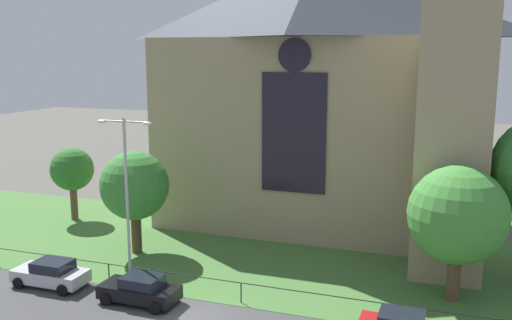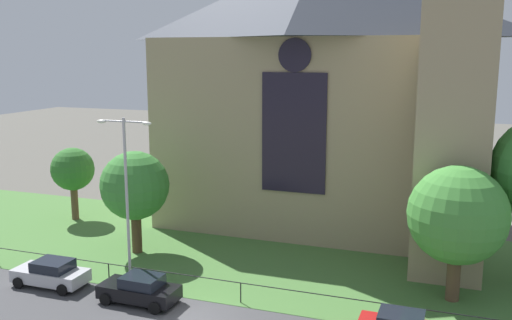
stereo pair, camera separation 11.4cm
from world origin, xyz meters
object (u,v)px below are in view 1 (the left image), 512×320
Objects in this scene: parked_car_silver at (51,273)px; parked_car_black at (140,289)px; tree_left_far at (72,170)px; tree_right_near at (458,215)px; streetlamp_near at (126,184)px; tree_left_near at (135,186)px; church_building at (324,90)px.

parked_car_silver and parked_car_black have the same top height.
tree_right_near is at bearing -11.36° from tree_left_far.
streetlamp_near reaches higher than parked_car_silver.
tree_left_near is 1.18× the size of tree_left_far.
church_building is 4.55× the size of tree_left_far.
church_building reaches higher than tree_left_far.
tree_right_near is 1.27× the size of tree_left_far.
parked_car_silver is at bearing -165.16° from tree_right_near.
church_building is at bearing 131.03° from tree_right_near.
streetlamp_near reaches higher than tree_left_near.
tree_right_near is 17.65m from streetlamp_near.
tree_left_far is (-18.61, -5.46, -6.29)m from church_building.
tree_left_near is at bearing -56.53° from parked_car_black.
tree_right_near is 1.08× the size of tree_left_near.
church_building reaches higher than tree_right_near.
church_building is 2.72× the size of streetlamp_near.
tree_right_near reaches higher than tree_left_far.
tree_left_far is (-28.32, 5.69, -0.67)m from tree_right_near.
parked_car_black is (1.63, -1.68, -5.20)m from streetlamp_near.
streetlamp_near is (-17.09, -4.22, 1.29)m from tree_right_near.
tree_left_near is 1.60× the size of parked_car_black.
tree_left_far is at bearing 150.24° from tree_left_near.
parked_car_silver is (6.99, -11.34, -3.24)m from tree_left_far.
streetlamp_near is at bearing -161.91° from parked_car_silver.
streetlamp_near is (-7.39, -15.36, -4.32)m from church_building.
streetlamp_near is (11.22, -9.91, 1.96)m from tree_left_far.
tree_left_far is at bearing 138.57° from streetlamp_near.
parked_car_black is (-15.46, -5.89, -3.91)m from tree_right_near.
tree_left_near is 1.60× the size of parked_car_silver.
tree_left_near is at bearing -29.76° from tree_left_far.
streetlamp_near is at bearing -62.41° from tree_left_near.
streetlamp_near is 2.26× the size of parked_car_silver.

